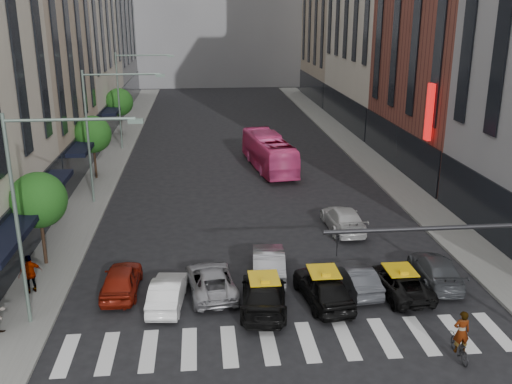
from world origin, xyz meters
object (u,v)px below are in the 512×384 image
object	(u,v)px
bus	(269,152)
taxi_center	(323,287)
streetlamp_mid	(101,119)
motorcycle	(459,347)
streetlamp_far	(128,88)
pedestrian_far	(30,274)
taxi_left	(264,293)
car_red	(121,279)
streetlamp_near	(38,193)
car_white_front	(168,292)

from	to	relation	value
bus	taxi_center	bearing A→B (deg)	81.86
streetlamp_mid	motorcycle	distance (m)	26.49
streetlamp_far	taxi_center	world-z (taller)	streetlamp_far
streetlamp_mid	streetlamp_far	distance (m)	16.00
motorcycle	pedestrian_far	size ratio (longest dim) A/B	0.92
taxi_left	motorcycle	xyz separation A→B (m)	(7.10, -4.61, -0.27)
taxi_center	bus	xyz separation A→B (m)	(0.29, 23.13, 0.67)
streetlamp_far	taxi_center	xyz separation A→B (m)	(11.94, -31.33, -5.13)
bus	motorcycle	xyz separation A→B (m)	(4.05, -27.98, -0.98)
streetlamp_mid	streetlamp_far	world-z (taller)	same
bus	motorcycle	world-z (taller)	bus
streetlamp_mid	pedestrian_far	world-z (taller)	streetlamp_mid
car_red	taxi_center	size ratio (longest dim) A/B	0.91
streetlamp_near	taxi_left	xyz separation A→B (m)	(9.18, 0.44, -5.18)
car_red	motorcycle	bearing A→B (deg)	155.32
car_red	taxi_center	bearing A→B (deg)	170.19
streetlamp_mid	taxi_left	world-z (taller)	streetlamp_mid
car_white_front	pedestrian_far	size ratio (longest dim) A/B	2.12
taxi_center	car_white_front	bearing A→B (deg)	-11.43
streetlamp_far	car_red	xyz separation A→B (m)	(2.60, -29.48, -5.20)
streetlamp_mid	car_white_front	xyz separation A→B (m)	(4.84, -14.89, -5.25)
car_white_front	taxi_center	xyz separation A→B (m)	(7.10, -0.44, 0.11)
car_white_front	pedestrian_far	distance (m)	6.65
streetlamp_mid	pedestrian_far	size ratio (longest dim) A/B	4.77
streetlamp_far	taxi_left	xyz separation A→B (m)	(9.18, -31.56, -5.18)
taxi_left	taxi_center	xyz separation A→B (m)	(2.76, 0.23, 0.04)
car_white_front	car_red	bearing A→B (deg)	-26.31
streetlamp_mid	taxi_center	xyz separation A→B (m)	(11.94, -15.33, -5.13)
car_white_front	taxi_left	size ratio (longest dim) A/B	0.80
taxi_left	motorcycle	world-z (taller)	taxi_left
bus	pedestrian_far	size ratio (longest dim) A/B	5.48
car_red	motorcycle	distance (m)	15.23
streetlamp_mid	motorcycle	xyz separation A→B (m)	(16.29, -20.17, -5.45)
streetlamp_far	taxi_left	size ratio (longest dim) A/B	1.80
car_red	streetlamp_far	bearing A→B (deg)	-83.59
car_white_front	motorcycle	distance (m)	12.60
streetlamp_mid	car_red	xyz separation A→B (m)	(2.60, -13.48, -5.20)
streetlamp_mid	motorcycle	size ratio (longest dim) A/B	5.18
streetlamp_near	streetlamp_mid	xyz separation A→B (m)	(0.00, 16.00, 0.00)
car_red	motorcycle	xyz separation A→B (m)	(13.68, -6.69, -0.25)
streetlamp_mid	streetlamp_far	xyz separation A→B (m)	(0.00, 16.00, 0.00)
taxi_left	motorcycle	bearing A→B (deg)	154.00
streetlamp_near	motorcycle	bearing A→B (deg)	-14.35
taxi_center	pedestrian_far	bearing A→B (deg)	-16.61
streetlamp_far	car_white_front	xyz separation A→B (m)	(4.84, -30.89, -5.25)
streetlamp_mid	streetlamp_far	bearing A→B (deg)	90.00
streetlamp_mid	car_white_front	size ratio (longest dim) A/B	2.25
streetlamp_mid	bus	bearing A→B (deg)	32.55
motorcycle	streetlamp_near	bearing A→B (deg)	-10.80
bus	pedestrian_far	world-z (taller)	bus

